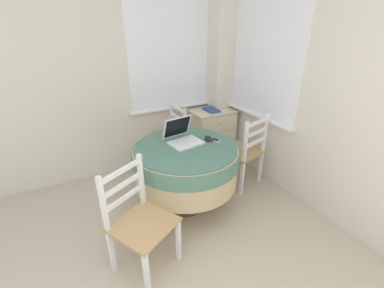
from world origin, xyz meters
TOP-DOWN VIEW (x-y plane):
  - corner_room_shell at (1.25, 1.78)m, footprint 4.43×4.65m
  - round_dining_table at (0.98, 1.66)m, footprint 1.06×1.06m
  - laptop at (1.00, 1.77)m, footprint 0.35×0.35m
  - computer_mouse at (1.25, 1.67)m, footprint 0.07×0.10m
  - cell_phone at (1.31, 1.64)m, footprint 0.08×0.13m
  - dining_chair_near_back_window at (1.14, 2.46)m, footprint 0.43×0.44m
  - dining_chair_near_right_window at (1.79, 1.74)m, footprint 0.53×0.52m
  - dining_chair_camera_near at (0.33, 1.18)m, footprint 0.58×0.57m
  - corner_cabinet at (1.84, 2.53)m, footprint 0.60×0.47m
  - book_on_cabinet at (1.81, 2.51)m, footprint 0.16×0.25m

SIDE VIEW (x-z plane):
  - corner_cabinet at x=1.84m, z-range 0.00..0.72m
  - dining_chair_near_back_window at x=1.14m, z-range -0.01..0.89m
  - dining_chair_near_right_window at x=1.79m, z-range -0.01..0.89m
  - dining_chair_camera_near at x=0.33m, z-range -0.01..0.89m
  - round_dining_table at x=0.98m, z-range 0.19..0.91m
  - cell_phone at x=1.31m, z-range 0.73..0.74m
  - book_on_cabinet at x=1.81m, z-range 0.72..0.75m
  - computer_mouse at x=1.25m, z-range 0.73..0.78m
  - laptop at x=1.00m, z-range 0.66..0.90m
  - corner_room_shell at x=1.25m, z-range 0.00..2.55m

